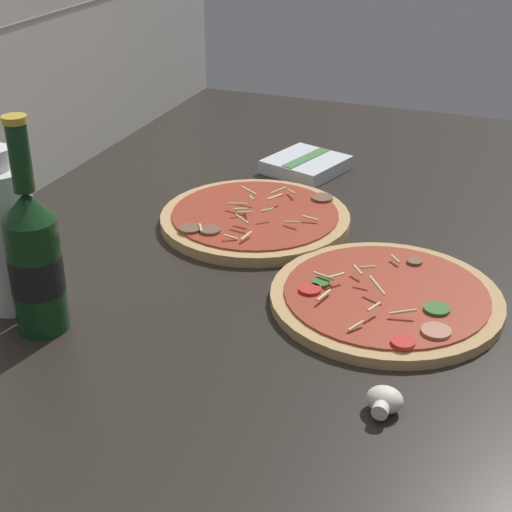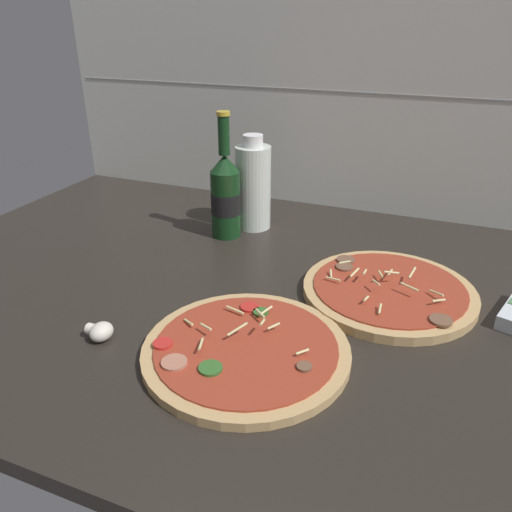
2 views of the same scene
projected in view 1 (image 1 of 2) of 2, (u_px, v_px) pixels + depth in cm
name	position (u px, v px, depth cm)	size (l,w,h in cm)	color
counter_slab	(265.00, 271.00, 109.82)	(160.00, 90.00, 2.50)	#28231E
pizza_near	(386.00, 298.00, 99.16)	(29.43, 29.43, 4.36)	tan
pizza_far	(255.00, 218.00, 120.28)	(29.09, 29.09, 4.70)	tan
beer_bottle	(35.00, 259.00, 90.36)	(6.26, 6.26, 26.30)	#143819
oil_bottle	(5.00, 235.00, 95.33)	(7.74, 7.74, 20.66)	silver
mushroom_left	(384.00, 401.00, 79.74)	(4.05, 3.85, 2.70)	white
dish_towel	(306.00, 165.00, 140.12)	(15.54, 15.09, 2.56)	silver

